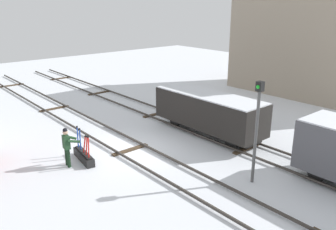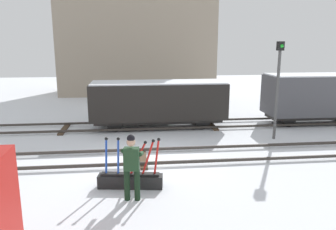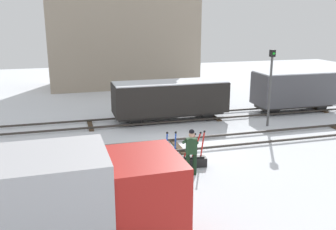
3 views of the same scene
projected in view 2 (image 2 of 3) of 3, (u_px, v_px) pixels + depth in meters
name	position (u px, v px, depth m)	size (l,w,h in m)	color
ground_plane	(143.00, 160.00, 11.31)	(60.00, 60.00, 0.00)	silver
track_main_line	(143.00, 157.00, 11.29)	(44.00, 1.94, 0.18)	#38332D
track_siding_near	(140.00, 126.00, 15.56)	(44.00, 1.94, 0.18)	#38332D
switch_lever_frame	(131.00, 179.00, 9.08)	(1.83, 0.60, 1.45)	black
rail_worker	(132.00, 163.00, 8.22)	(0.60, 0.69, 1.74)	black
signal_post	(278.00, 81.00, 13.27)	(0.24, 0.32, 4.04)	#4C4C4C
apartment_building	(137.00, 30.00, 26.30)	(12.31, 5.29, 10.09)	gray
freight_car_back_track	(316.00, 95.00, 16.24)	(5.00, 2.10, 2.48)	#2D2B28
freight_car_far_end	(158.00, 101.00, 15.40)	(6.32, 2.04, 2.21)	#2D2B28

